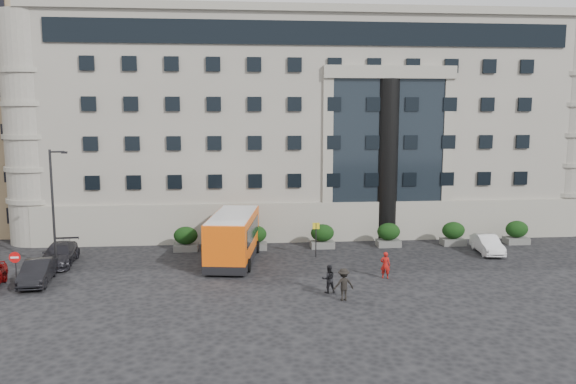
{
  "coord_description": "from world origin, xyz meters",
  "views": [
    {
      "loc": [
        -0.06,
        -34.05,
        10.29
      ],
      "look_at": [
        3.34,
        3.42,
        5.0
      ],
      "focal_mm": 35.0,
      "sensor_mm": 36.0,
      "label": 1
    }
  ],
  "objects_px": {
    "hedge_b": "(255,237)",
    "pedestrian_a": "(385,265)",
    "parked_car_b": "(37,272)",
    "white_taxi": "(487,244)",
    "pedestrian_b": "(329,279)",
    "hedge_d": "(389,235)",
    "red_truck": "(96,219)",
    "pedestrian_c": "(344,284)",
    "hedge_c": "(322,236)",
    "no_entry_sign": "(15,263)",
    "parked_car_c": "(60,254)",
    "hedge_f": "(517,232)",
    "hedge_a": "(186,239)",
    "minibus": "(233,236)",
    "bus_stop_sign": "(316,234)",
    "street_lamp": "(54,206)",
    "parked_car_d": "(107,223)",
    "hedge_e": "(453,233)"
  },
  "relations": [
    {
      "from": "pedestrian_a",
      "to": "pedestrian_c",
      "type": "height_order",
      "value": "pedestrian_c"
    },
    {
      "from": "hedge_b",
      "to": "pedestrian_b",
      "type": "relative_size",
      "value": 1.12
    },
    {
      "from": "hedge_b",
      "to": "minibus",
      "type": "bearing_deg",
      "value": -114.9
    },
    {
      "from": "hedge_c",
      "to": "parked_car_d",
      "type": "relative_size",
      "value": 0.33
    },
    {
      "from": "no_entry_sign",
      "to": "pedestrian_c",
      "type": "bearing_deg",
      "value": -10.32
    },
    {
      "from": "hedge_b",
      "to": "white_taxi",
      "type": "bearing_deg",
      "value": -9.21
    },
    {
      "from": "hedge_a",
      "to": "red_truck",
      "type": "distance_m",
      "value": 10.36
    },
    {
      "from": "hedge_f",
      "to": "pedestrian_c",
      "type": "height_order",
      "value": "hedge_f"
    },
    {
      "from": "hedge_c",
      "to": "street_lamp",
      "type": "distance_m",
      "value": 19.27
    },
    {
      "from": "hedge_f",
      "to": "pedestrian_b",
      "type": "relative_size",
      "value": 1.12
    },
    {
      "from": "parked_car_c",
      "to": "pedestrian_a",
      "type": "distance_m",
      "value": 22.02
    },
    {
      "from": "no_entry_sign",
      "to": "hedge_d",
      "type": "bearing_deg",
      "value": 19.76
    },
    {
      "from": "minibus",
      "to": "parked_car_b",
      "type": "distance_m",
      "value": 12.57
    },
    {
      "from": "parked_car_b",
      "to": "pedestrian_a",
      "type": "height_order",
      "value": "pedestrian_a"
    },
    {
      "from": "pedestrian_a",
      "to": "bus_stop_sign",
      "type": "bearing_deg",
      "value": -36.25
    },
    {
      "from": "minibus",
      "to": "parked_car_d",
      "type": "relative_size",
      "value": 1.5
    },
    {
      "from": "parked_car_c",
      "to": "hedge_b",
      "type": "bearing_deg",
      "value": 8.73
    },
    {
      "from": "hedge_f",
      "to": "no_entry_sign",
      "type": "height_order",
      "value": "no_entry_sign"
    },
    {
      "from": "hedge_d",
      "to": "pedestrian_c",
      "type": "xyz_separation_m",
      "value": [
        -5.88,
        -12.25,
        -0.02
      ]
    },
    {
      "from": "minibus",
      "to": "parked_car_b",
      "type": "bearing_deg",
      "value": -152.77
    },
    {
      "from": "hedge_c",
      "to": "pedestrian_c",
      "type": "relative_size",
      "value": 1.01
    },
    {
      "from": "parked_car_c",
      "to": "white_taxi",
      "type": "height_order",
      "value": "parked_car_c"
    },
    {
      "from": "hedge_b",
      "to": "hedge_e",
      "type": "xyz_separation_m",
      "value": [
        15.6,
        0.0,
        0.0
      ]
    },
    {
      "from": "bus_stop_sign",
      "to": "minibus",
      "type": "xyz_separation_m",
      "value": [
        -5.91,
        -0.67,
        0.12
      ]
    },
    {
      "from": "bus_stop_sign",
      "to": "white_taxi",
      "type": "height_order",
      "value": "bus_stop_sign"
    },
    {
      "from": "hedge_f",
      "to": "parked_car_c",
      "type": "xyz_separation_m",
      "value": [
        -34.28,
        -3.13,
        -0.21
      ]
    },
    {
      "from": "parked_car_c",
      "to": "pedestrian_a",
      "type": "relative_size",
      "value": 2.9
    },
    {
      "from": "bus_stop_sign",
      "to": "pedestrian_b",
      "type": "distance_m",
      "value": 8.13
    },
    {
      "from": "hedge_d",
      "to": "red_truck",
      "type": "distance_m",
      "value": 24.57
    },
    {
      "from": "street_lamp",
      "to": "hedge_f",
      "type": "bearing_deg",
      "value": 8.05
    },
    {
      "from": "white_taxi",
      "to": "pedestrian_b",
      "type": "distance_m",
      "value": 15.5
    },
    {
      "from": "hedge_c",
      "to": "pedestrian_b",
      "type": "xyz_separation_m",
      "value": [
        -1.3,
        -10.87,
        -0.1
      ]
    },
    {
      "from": "parked_car_b",
      "to": "pedestrian_a",
      "type": "bearing_deg",
      "value": -8.13
    },
    {
      "from": "parked_car_b",
      "to": "pedestrian_b",
      "type": "xyz_separation_m",
      "value": [
        17.37,
        -3.35,
        0.11
      ]
    },
    {
      "from": "minibus",
      "to": "parked_car_b",
      "type": "height_order",
      "value": "minibus"
    },
    {
      "from": "hedge_a",
      "to": "hedge_d",
      "type": "bearing_deg",
      "value": 0.0
    },
    {
      "from": "hedge_c",
      "to": "parked_car_c",
      "type": "bearing_deg",
      "value": -170.48
    },
    {
      "from": "pedestrian_b",
      "to": "parked_car_b",
      "type": "bearing_deg",
      "value": -16.34
    },
    {
      "from": "pedestrian_a",
      "to": "pedestrian_c",
      "type": "distance_m",
      "value": 5.17
    },
    {
      "from": "hedge_b",
      "to": "parked_car_c",
      "type": "height_order",
      "value": "hedge_b"
    },
    {
      "from": "street_lamp",
      "to": "minibus",
      "type": "height_order",
      "value": "street_lamp"
    },
    {
      "from": "hedge_a",
      "to": "red_truck",
      "type": "bearing_deg",
      "value": 141.57
    },
    {
      "from": "hedge_c",
      "to": "white_taxi",
      "type": "xyz_separation_m",
      "value": [
        11.92,
        -2.78,
        -0.26
      ]
    },
    {
      "from": "hedge_f",
      "to": "pedestrian_c",
      "type": "xyz_separation_m",
      "value": [
        -16.28,
        -12.25,
        -0.02
      ]
    },
    {
      "from": "hedge_d",
      "to": "minibus",
      "type": "height_order",
      "value": "minibus"
    },
    {
      "from": "no_entry_sign",
      "to": "pedestrian_c",
      "type": "relative_size",
      "value": 1.28
    },
    {
      "from": "hedge_e",
      "to": "bus_stop_sign",
      "type": "bearing_deg",
      "value": -166.08
    },
    {
      "from": "hedge_a",
      "to": "no_entry_sign",
      "type": "height_order",
      "value": "no_entry_sign"
    },
    {
      "from": "hedge_b",
      "to": "pedestrian_a",
      "type": "distance_m",
      "value": 11.51
    },
    {
      "from": "street_lamp",
      "to": "parked_car_d",
      "type": "distance_m",
      "value": 13.08
    }
  ]
}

